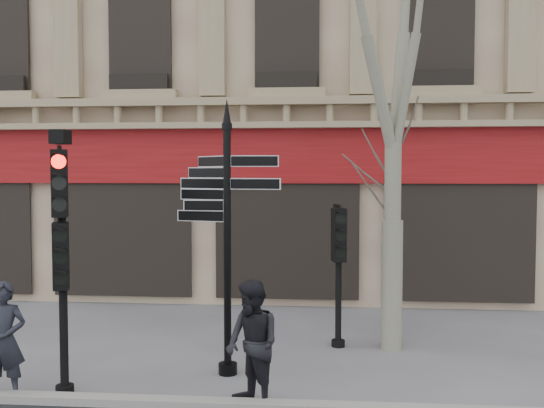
% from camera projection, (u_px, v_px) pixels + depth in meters
% --- Properties ---
extents(ground, '(80.00, 80.00, 0.00)m').
position_uv_depth(ground, '(268.00, 375.00, 9.56)').
color(ground, '#58585C').
rests_on(ground, ground).
extents(kerb, '(80.00, 0.25, 0.12)m').
position_uv_depth(kerb, '(258.00, 406.00, 8.17)').
color(kerb, gray).
rests_on(kerb, ground).
extents(building, '(28.00, 15.52, 18.00)m').
position_uv_depth(building, '(300.00, 10.00, 21.51)').
color(building, tan).
rests_on(building, ground).
extents(fingerpost, '(2.38, 2.38, 4.36)m').
position_uv_depth(fingerpost, '(227.00, 190.00, 9.48)').
color(fingerpost, black).
rests_on(fingerpost, ground).
extents(traffic_signal_main, '(0.50, 0.43, 3.81)m').
position_uv_depth(traffic_signal_main, '(62.00, 229.00, 8.61)').
color(traffic_signal_main, black).
rests_on(traffic_signal_main, ground).
extents(traffic_signal_secondary, '(0.49, 0.39, 2.56)m').
position_uv_depth(traffic_signal_secondary, '(339.00, 250.00, 11.06)').
color(traffic_signal_secondary, black).
rests_on(traffic_signal_secondary, ground).
extents(pedestrian_a, '(0.65, 0.46, 1.67)m').
position_uv_depth(pedestrian_a, '(4.00, 341.00, 8.54)').
color(pedestrian_a, black).
rests_on(pedestrian_a, ground).
extents(pedestrian_b, '(1.05, 1.07, 1.74)m').
position_uv_depth(pedestrian_b, '(252.00, 344.00, 8.23)').
color(pedestrian_b, black).
rests_on(pedestrian_b, ground).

